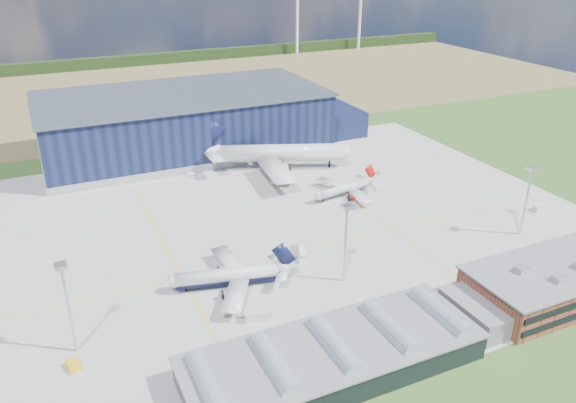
% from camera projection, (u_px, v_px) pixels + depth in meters
% --- Properties ---
extents(ground, '(600.00, 600.00, 0.00)m').
position_uv_depth(ground, '(268.00, 241.00, 175.61)').
color(ground, '#335520').
rests_on(ground, ground).
extents(apron, '(220.00, 160.00, 0.08)m').
position_uv_depth(apron, '(256.00, 227.00, 183.84)').
color(apron, '#ACACA7').
rests_on(apron, ground).
extents(farmland, '(600.00, 220.00, 0.01)m').
position_uv_depth(farmland, '(133.00, 90.00, 356.98)').
color(farmland, olive).
rests_on(farmland, ground).
extents(treeline, '(600.00, 8.00, 8.00)m').
position_uv_depth(treeline, '(112.00, 62.00, 421.26)').
color(treeline, black).
rests_on(treeline, ground).
extents(hangar, '(145.00, 62.00, 26.10)m').
position_uv_depth(hangar, '(190.00, 124.00, 249.99)').
color(hangar, '#0F1634').
rests_on(hangar, ground).
extents(ops_building, '(46.00, 23.00, 10.90)m').
position_uv_depth(ops_building, '(553.00, 282.00, 145.19)').
color(ops_building, brown).
rests_on(ops_building, ground).
extents(glass_concourse, '(78.00, 23.00, 8.60)m').
position_uv_depth(glass_concourse, '(348.00, 352.00, 122.14)').
color(glass_concourse, black).
rests_on(glass_concourse, ground).
extents(light_mast_west, '(2.60, 2.60, 23.00)m').
position_uv_depth(light_mast_west, '(66.00, 294.00, 121.48)').
color(light_mast_west, silver).
rests_on(light_mast_west, ground).
extents(light_mast_center, '(2.60, 2.60, 23.00)m').
position_uv_depth(light_mast_center, '(346.00, 231.00, 148.27)').
color(light_mast_center, silver).
rests_on(light_mast_center, ground).
extents(light_mast_east, '(2.60, 2.60, 23.00)m').
position_uv_depth(light_mast_east, '(528.00, 190.00, 173.13)').
color(light_mast_east, silver).
rests_on(light_mast_east, ground).
extents(airliner_navy, '(42.62, 42.05, 11.58)m').
position_uv_depth(airliner_navy, '(227.00, 268.00, 149.46)').
color(airliner_navy, silver).
rests_on(airliner_navy, ground).
extents(airliner_red, '(34.01, 33.49, 9.61)m').
position_uv_depth(airliner_red, '(344.00, 184.00, 204.52)').
color(airliner_red, silver).
rests_on(airliner_red, ground).
extents(airliner_widebody, '(83.81, 83.03, 21.13)m').
position_uv_depth(airliner_widebody, '(280.00, 144.00, 227.67)').
color(airliner_widebody, silver).
rests_on(airliner_widebody, ground).
extents(gse_tug_a, '(3.15, 4.27, 1.60)m').
position_uv_depth(gse_tug_a, '(73.00, 366.00, 122.30)').
color(gse_tug_a, yellow).
rests_on(gse_tug_a, ground).
extents(gse_van_a, '(6.64, 4.11, 2.69)m').
position_uv_depth(gse_van_a, '(257.00, 316.00, 137.81)').
color(gse_van_a, silver).
rests_on(gse_van_a, ground).
extents(gse_cart_a, '(2.43, 3.35, 1.36)m').
position_uv_depth(gse_cart_a, '(381.00, 172.00, 226.63)').
color(gse_cart_a, silver).
rests_on(gse_cart_a, ground).
extents(gse_cart_b, '(3.85, 3.87, 1.42)m').
position_uv_depth(gse_cart_b, '(191.00, 175.00, 223.78)').
color(gse_cart_b, silver).
rests_on(gse_cart_b, ground).
extents(gse_van_c, '(4.88, 2.59, 2.27)m').
position_uv_depth(gse_van_c, '(539.00, 208.00, 194.87)').
color(gse_van_c, silver).
rests_on(gse_van_c, ground).
extents(airstair, '(2.78, 5.39, 3.29)m').
position_uv_depth(airstair, '(298.00, 253.00, 165.08)').
color(airstair, silver).
rests_on(airstair, ground).
extents(car_a, '(3.46, 1.59, 1.15)m').
position_uv_depth(car_a, '(456.00, 288.00, 150.13)').
color(car_a, '#99999E').
rests_on(car_a, ground).
extents(car_b, '(4.10, 1.89, 1.30)m').
position_uv_depth(car_b, '(493.00, 280.00, 153.64)').
color(car_b, '#99999E').
rests_on(car_b, ground).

